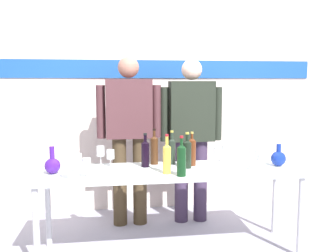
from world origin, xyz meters
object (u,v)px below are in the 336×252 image
wine_glass_right_4 (225,151)px  wine_glass_left_0 (110,155)px  wine_bottle_3 (192,151)px  wine_glass_right_1 (261,159)px  presenter_right (191,129)px  wine_glass_right_3 (253,150)px  wine_glass_left_3 (69,165)px  decanter_blue_left (52,165)px  wine_glass_right_0 (217,152)px  wine_bottle_0 (154,149)px  presenter_left (129,129)px  wine_glass_left_2 (77,159)px  display_table (171,176)px  wine_bottle_4 (187,153)px  wine_glass_left_1 (87,164)px  wine_glass_left_4 (101,151)px  wine_bottle_5 (172,150)px  wine_glass_right_2 (258,155)px  wine_bottle_2 (181,159)px  decanter_blue_right (278,158)px  wine_bottle_1 (145,152)px  wine_bottle_6 (167,158)px

wine_glass_right_4 → wine_glass_left_0: bearing=-179.4°
wine_bottle_3 → wine_glass_right_1: size_ratio=1.95×
presenter_right → wine_glass_right_3: presenter_right is taller
wine_bottle_3 → wine_glass_left_3: 1.07m
decanter_blue_left → wine_glass_left_0: (0.46, 0.19, 0.03)m
wine_glass_right_0 → wine_glass_right_3: 0.35m
decanter_blue_left → wine_bottle_0: bearing=15.0°
wine_glass_right_4 → presenter_left: bearing=149.7°
wine_glass_left_3 → wine_glass_left_0: bearing=52.5°
wine_bottle_3 → wine_glass_left_2: bearing=-173.3°
wine_glass_right_0 → wine_glass_left_0: bearing=-176.0°
wine_glass_left_3 → wine_glass_right_0: wine_glass_left_3 is taller
display_table → presenter_left: size_ratio=1.31×
wine_bottle_4 → wine_glass_left_1: 0.85m
wine_glass_left_4 → wine_bottle_5: bearing=-4.0°
wine_glass_left_4 → wine_glass_right_2: size_ratio=1.05×
presenter_right → wine_glass_left_4: (-0.91, -0.44, -0.13)m
wine_bottle_5 → wine_glass_left_2: 0.83m
presenter_left → wine_glass_right_2: presenter_left is taller
wine_bottle_2 → wine_glass_right_2: bearing=11.7°
wine_bottle_0 → wine_bottle_2: (0.17, -0.45, -0.00)m
decanter_blue_right → wine_glass_left_2: 1.72m
display_table → wine_bottle_5: bearing=78.1°
wine_bottle_5 → wine_bottle_1: bearing=-161.4°
decanter_blue_right → wine_glass_right_0: decanter_blue_right is taller
wine_bottle_5 → wine_bottle_6: (-0.09, -0.35, 0.00)m
wine_bottle_4 → wine_bottle_0: bearing=144.1°
display_table → decanter_blue_right: size_ratio=11.42×
wine_bottle_5 → wine_glass_right_0: wine_bottle_5 is taller
wine_bottle_2 → wine_glass_left_0: size_ratio=2.13×
presenter_right → wine_bottle_0: size_ratio=5.27×
wine_bottle_1 → wine_bottle_4: size_ratio=0.96×
wine_glass_left_4 → wine_glass_left_0: bearing=-38.8°
decanter_blue_left → wine_bottle_2: bearing=-12.4°
wine_bottle_5 → wine_glass_left_3: wine_bottle_5 is taller
presenter_right → wine_bottle_5: (-0.28, -0.48, -0.12)m
wine_bottle_2 → wine_bottle_4: size_ratio=1.03×
wine_bottle_4 → wine_glass_right_0: bearing=34.1°
wine_bottle_1 → wine_glass_right_2: 0.96m
decanter_blue_left → wine_bottle_5: wine_bottle_5 is taller
presenter_right → wine_bottle_3: bearing=-101.2°
wine_bottle_3 → wine_glass_left_2: wine_bottle_3 is taller
decanter_blue_left → wine_glass_left_4: decanter_blue_left is taller
wine_glass_left_2 → wine_bottle_3: bearing=6.7°
wine_bottle_2 → wine_glass_left_1: (-0.73, 0.05, -0.03)m
wine_bottle_1 → wine_bottle_5: 0.26m
presenter_right → wine_glass_right_2: 0.89m
wine_glass_right_4 → wine_bottle_6: bearing=-150.3°
presenter_right → wine_glass_left_1: (-1.00, -0.87, -0.14)m
wine_bottle_6 → wine_glass_right_4: size_ratio=2.06×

